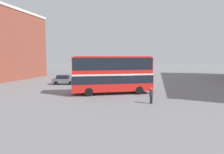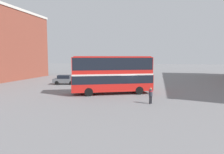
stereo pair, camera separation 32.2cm
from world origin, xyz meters
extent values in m
plane|color=slate|center=(0.00, 0.00, 0.00)|extent=(240.00, 240.00, 0.00)
cube|color=red|center=(-1.77, -0.32, 1.45)|extent=(10.27, 6.39, 2.04)
cube|color=red|center=(-1.77, -0.32, 3.55)|extent=(10.10, 6.25, 2.16)
cube|color=black|center=(-1.77, -0.32, 1.91)|extent=(10.19, 6.37, 1.00)
cube|color=black|center=(-1.77, -0.32, 3.81)|extent=(9.97, 6.22, 1.48)
cube|color=silver|center=(-1.77, -0.32, 2.50)|extent=(10.19, 6.37, 0.20)
cube|color=#B11A15|center=(-1.77, -0.32, 4.68)|extent=(9.61, 5.91, 0.10)
cylinder|color=black|center=(0.73, 2.02, 0.51)|extent=(1.05, 0.68, 1.01)
cylinder|color=black|center=(1.65, -0.09, 0.51)|extent=(1.05, 0.68, 1.01)
cylinder|color=black|center=(-5.00, -0.47, 0.51)|extent=(1.05, 0.68, 1.01)
cylinder|color=black|center=(-4.08, -2.59, 0.51)|extent=(1.05, 0.68, 1.01)
cylinder|color=#232328|center=(3.17, -4.96, 0.39)|extent=(0.15, 0.15, 0.78)
cylinder|color=#232328|center=(3.30, -4.75, 0.39)|extent=(0.15, 0.15, 0.78)
cylinder|color=#2D333D|center=(3.23, -4.86, 1.09)|extent=(0.51, 0.51, 0.62)
cylinder|color=#B2232D|center=(3.23, -4.86, 1.28)|extent=(0.55, 0.55, 0.14)
sphere|color=tan|center=(3.23, -4.86, 1.51)|extent=(0.21, 0.21, 0.21)
cube|color=slate|center=(-11.67, 6.56, 0.64)|extent=(4.24, 2.63, 0.72)
cube|color=black|center=(-11.83, 6.52, 1.30)|extent=(2.37, 2.00, 0.59)
cylinder|color=black|center=(-10.68, 7.60, 0.33)|extent=(0.69, 0.38, 0.66)
cylinder|color=black|center=(-10.30, 6.12, 0.33)|extent=(0.69, 0.38, 0.66)
cylinder|color=black|center=(-13.05, 6.99, 0.33)|extent=(0.69, 0.38, 0.66)
cylinder|color=black|center=(-12.67, 5.51, 0.33)|extent=(0.69, 0.38, 0.66)
camera|label=1|loc=(3.65, -24.76, 4.58)|focal=32.00mm
camera|label=2|loc=(3.96, -24.69, 4.58)|focal=32.00mm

